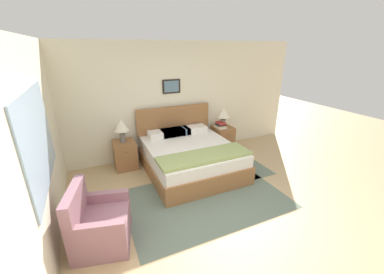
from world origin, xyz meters
TOP-DOWN VIEW (x-y plane):
  - ground_plane at (0.00, 0.00)m, footprint 16.00×16.00m
  - wall_back at (0.00, 2.91)m, footprint 6.87×0.09m
  - wall_left at (-2.26, 1.41)m, footprint 0.08×5.28m
  - area_rug_main at (0.00, 0.82)m, footprint 2.67×1.73m
  - area_rug_bedside at (1.32, 1.61)m, footprint 0.80×1.29m
  - bed at (0.17, 1.87)m, footprint 1.76×1.97m
  - armchair at (-1.73, 0.55)m, footprint 0.83×0.89m
  - nightstand_near_window at (-1.05, 2.58)m, footprint 0.45×0.52m
  - nightstand_by_door at (1.38, 2.58)m, footprint 0.45×0.52m
  - table_lamp_near_window at (-1.07, 2.57)m, footprint 0.31×0.31m
  - table_lamp_by_door at (1.38, 2.57)m, footprint 0.31×0.31m
  - book_thick_bottom at (1.28, 2.53)m, footprint 0.22×0.26m
  - book_hardcover_middle at (1.28, 2.53)m, footprint 0.17×0.25m
  - book_novel_upper at (1.28, 2.53)m, footprint 0.22×0.21m
  - book_slim_near_top at (1.28, 2.53)m, footprint 0.17×0.26m

SIDE VIEW (x-z plane):
  - ground_plane at x=0.00m, z-range 0.00..0.00m
  - area_rug_main at x=0.00m, z-range 0.00..0.01m
  - area_rug_bedside at x=1.32m, z-range 0.00..0.01m
  - armchair at x=-1.73m, z-range -0.13..0.72m
  - nightstand_near_window at x=-1.05m, z-range 0.00..0.59m
  - nightstand_by_door at x=1.38m, z-range 0.00..0.59m
  - bed at x=0.17m, z-range -0.27..0.92m
  - book_thick_bottom at x=1.28m, z-range 0.59..0.63m
  - book_hardcover_middle at x=1.28m, z-range 0.63..0.66m
  - book_novel_upper at x=1.28m, z-range 0.66..0.70m
  - book_slim_near_top at x=1.28m, z-range 0.70..0.74m
  - table_lamp_near_window at x=-1.07m, z-range 0.69..1.19m
  - table_lamp_by_door at x=1.38m, z-range 0.69..1.19m
  - wall_back at x=0.00m, z-range 0.00..2.60m
  - wall_left at x=-2.26m, z-range 0.01..2.61m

